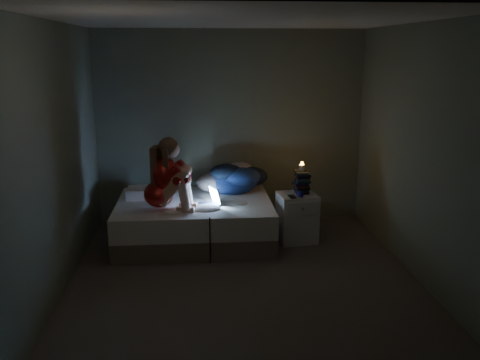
{
  "coord_description": "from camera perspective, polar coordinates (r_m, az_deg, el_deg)",
  "views": [
    {
      "loc": [
        -0.46,
        -4.97,
        2.33
      ],
      "look_at": [
        0.05,
        1.0,
        0.8
      ],
      "focal_mm": 38.29,
      "sensor_mm": 36.0,
      "label": 1
    }
  ],
  "objects": [
    {
      "name": "wall_front",
      "position": [
        3.26,
        3.5,
        -4.1
      ],
      "size": [
        3.6,
        0.02,
        2.6
      ],
      "primitive_type": "cube",
      "color": "#5F6A4D",
      "rests_on": "ground"
    },
    {
      "name": "ceiling",
      "position": [
        5.0,
        0.43,
        17.53
      ],
      "size": [
        3.6,
        3.8,
        0.02
      ],
      "primitive_type": "cube",
      "color": "silver",
      "rests_on": "ground"
    },
    {
      "name": "pillow",
      "position": [
        6.55,
        -10.54,
        -1.4
      ],
      "size": [
        0.44,
        0.31,
        0.13
      ],
      "primitive_type": "cube",
      "color": "silver",
      "rests_on": "bed"
    },
    {
      "name": "laptop",
      "position": [
        6.09,
        -4.02,
        -1.84
      ],
      "size": [
        0.41,
        0.36,
        0.24
      ],
      "primitive_type": null,
      "rotation": [
        0.0,
        0.0,
        0.43
      ],
      "color": "black",
      "rests_on": "bed"
    },
    {
      "name": "clothes_pile",
      "position": [
        6.67,
        -0.83,
        0.36
      ],
      "size": [
        0.82,
        0.74,
        0.41
      ],
      "primitive_type": null,
      "rotation": [
        0.0,
        0.0,
        0.34
      ],
      "color": "#131447",
      "rests_on": "bed"
    },
    {
      "name": "candle",
      "position": [
        6.32,
        6.92,
        1.5
      ],
      "size": [
        0.07,
        0.07,
        0.08
      ],
      "primitive_type": "cylinder",
      "color": "beige",
      "rests_on": "book_stack"
    },
    {
      "name": "wall_back",
      "position": [
        6.97,
        -1.05,
        5.82
      ],
      "size": [
        3.6,
        0.02,
        2.6
      ],
      "primitive_type": "cube",
      "color": "#5F6A4D",
      "rests_on": "ground"
    },
    {
      "name": "wall_right",
      "position": [
        5.56,
        19.33,
        2.84
      ],
      "size": [
        0.02,
        3.8,
        2.6
      ],
      "primitive_type": "cube",
      "color": "#5F6A4D",
      "rests_on": "ground"
    },
    {
      "name": "book_stack",
      "position": [
        6.36,
        6.87,
        -0.14
      ],
      "size": [
        0.19,
        0.25,
        0.29
      ],
      "primitive_type": null,
      "color": "black",
      "rests_on": "nightstand"
    },
    {
      "name": "nightstand",
      "position": [
        6.42,
        6.36,
        -4.18
      ],
      "size": [
        0.5,
        0.45,
        0.61
      ],
      "primitive_type": "cube",
      "rotation": [
        0.0,
        0.0,
        0.11
      ],
      "color": "silver",
      "rests_on": "ground"
    },
    {
      "name": "woman",
      "position": [
        5.96,
        -9.13,
        0.71
      ],
      "size": [
        0.58,
        0.43,
        0.86
      ],
      "primitive_type": null,
      "rotation": [
        0.0,
        0.0,
        -0.17
      ],
      "color": "#8E040B",
      "rests_on": "bed"
    },
    {
      "name": "floor",
      "position": [
        5.51,
        0.38,
        -10.79
      ],
      "size": [
        3.6,
        3.8,
        0.02
      ],
      "primitive_type": "cube",
      "color": "#4C433D",
      "rests_on": "ground"
    },
    {
      "name": "phone",
      "position": [
        6.2,
        5.68,
        -1.83
      ],
      "size": [
        0.07,
        0.14,
        0.01
      ],
      "primitive_type": "cube",
      "rotation": [
        0.0,
        0.0,
        -0.01
      ],
      "color": "black",
      "rests_on": "nightstand"
    },
    {
      "name": "bed",
      "position": [
        6.41,
        -5.07,
        -4.57
      ],
      "size": [
        1.89,
        1.41,
        0.52
      ],
      "primitive_type": null,
      "color": "beige",
      "rests_on": "ground"
    },
    {
      "name": "wall_left",
      "position": [
        5.25,
        -19.68,
        2.17
      ],
      "size": [
        0.02,
        3.8,
        2.6
      ],
      "primitive_type": "cube",
      "color": "#5F6A4D",
      "rests_on": "ground"
    },
    {
      "name": "blue_orb",
      "position": [
        6.18,
        6.62,
        -1.58
      ],
      "size": [
        0.08,
        0.08,
        0.08
      ],
      "primitive_type": "sphere",
      "color": "navy",
      "rests_on": "nightstand"
    }
  ]
}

